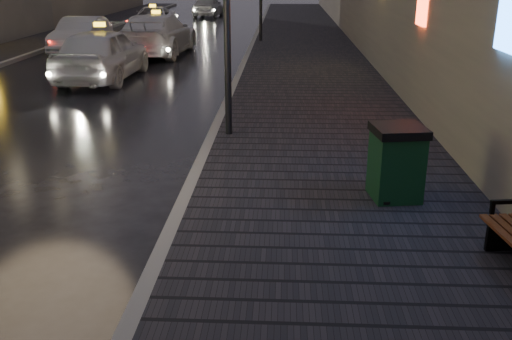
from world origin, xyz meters
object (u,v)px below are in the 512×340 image
(taxi_near, at_px, (102,54))
(car_left_mid, at_px, (82,35))
(taxi_far, at_px, (153,18))
(trash_bin, at_px, (396,162))
(car_far, at_px, (208,6))
(taxi_mid, at_px, (157,35))

(taxi_near, height_order, car_left_mid, taxi_near)
(taxi_near, xyz_separation_m, taxi_far, (-1.73, 15.21, -0.19))
(car_left_mid, bearing_deg, taxi_near, -66.26)
(trash_bin, relative_size, car_left_mid, 0.26)
(car_far, bearing_deg, taxi_far, 82.20)
(car_far, bearing_deg, car_left_mid, 84.46)
(taxi_mid, height_order, car_far, taxi_mid)
(trash_bin, distance_m, taxi_far, 26.82)
(taxi_near, distance_m, taxi_mid, 5.60)
(trash_bin, xyz_separation_m, taxi_far, (-9.26, 25.18, -0.07))
(car_left_mid, relative_size, taxi_far, 0.94)
(taxi_near, bearing_deg, taxi_far, -81.81)
(car_left_mid, distance_m, car_far, 18.57)
(taxi_mid, relative_size, car_far, 1.33)
(trash_bin, bearing_deg, car_far, 93.70)
(car_left_mid, xyz_separation_m, taxi_mid, (3.42, -0.70, 0.11))
(taxi_far, bearing_deg, car_left_mid, -99.44)
(car_left_mid, bearing_deg, taxi_far, 82.32)
(trash_bin, bearing_deg, taxi_near, 118.81)
(taxi_mid, bearing_deg, taxi_near, 86.99)
(trash_bin, relative_size, taxi_near, 0.23)
(taxi_mid, xyz_separation_m, car_far, (-0.36, 19.02, -0.10))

